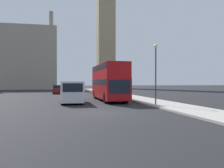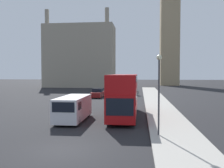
# 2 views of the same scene
# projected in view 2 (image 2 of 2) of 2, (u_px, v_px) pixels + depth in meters

# --- Properties ---
(ground_plane) EXTENTS (300.00, 300.00, 0.00)m
(ground_plane) POSITION_uv_depth(u_px,v_px,m) (64.00, 150.00, 14.15)
(ground_plane) COLOR black
(sidewalk_strip) EXTENTS (3.61, 120.00, 0.15)m
(sidewalk_strip) POSITION_uv_depth(u_px,v_px,m) (187.00, 153.00, 13.39)
(sidewalk_strip) COLOR #ADA89E
(sidewalk_strip) RESTS_ON ground_plane
(building_block_distant) EXTENTS (21.13, 10.05, 23.15)m
(building_block_distant) POSITION_uv_depth(u_px,v_px,m) (80.00, 56.00, 77.51)
(building_block_distant) COLOR #9E937F
(building_block_distant) RESTS_ON ground_plane
(red_double_decker_bus) EXTENTS (2.50, 10.88, 4.22)m
(red_double_decker_bus) POSITION_uv_depth(u_px,v_px,m) (124.00, 93.00, 24.75)
(red_double_decker_bus) COLOR #A80F11
(red_double_decker_bus) RESTS_ON ground_plane
(white_van) EXTENTS (2.20, 6.14, 2.23)m
(white_van) POSITION_uv_depth(u_px,v_px,m) (73.00, 108.00, 22.68)
(white_van) COLOR silver
(white_van) RESTS_ON ground_plane
(street_lamp) EXTENTS (0.36, 0.36, 5.46)m
(street_lamp) POSITION_uv_depth(u_px,v_px,m) (159.00, 82.00, 16.90)
(street_lamp) COLOR #38383D
(street_lamp) RESTS_ON sidewalk_strip
(parked_sedan) EXTENTS (1.80, 4.68, 1.62)m
(parked_sedan) POSITION_uv_depth(u_px,v_px,m) (98.00, 93.00, 44.59)
(parked_sedan) COLOR maroon
(parked_sedan) RESTS_ON ground_plane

